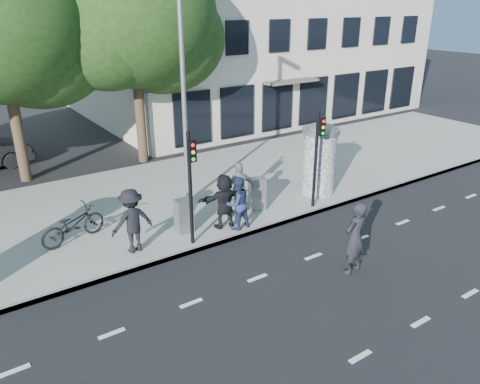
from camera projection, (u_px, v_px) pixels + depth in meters
ground at (291, 304)px, 11.35m from camera, size 120.00×120.00×0.00m
sidewalk at (159, 201)px, 17.06m from camera, size 40.00×8.00×0.15m
curb at (215, 243)px, 14.04m from camera, size 40.00×0.10×0.16m
lane_dash_near at (360, 357)px, 9.67m from camera, size 32.00×0.12×0.01m
lane_dash_far at (257, 278)px, 12.42m from camera, size 32.00×0.12×0.01m
ad_column_right at (319, 157)px, 17.08m from camera, size 1.36×1.36×2.65m
traffic_pole_near at (191, 178)px, 13.10m from camera, size 0.22×0.31×3.40m
traffic_pole_far at (317, 150)px, 15.60m from camera, size 0.22×0.31×3.40m
street_lamp at (183, 69)px, 15.03m from camera, size 0.25×0.93×8.00m
tree_center at (132, 15)px, 19.16m from camera, size 7.00×7.00×9.30m
building at (239, 15)px, 30.64m from camera, size 20.30×15.85×12.00m
ped_c at (237, 203)px, 14.51m from camera, size 0.86×0.69×1.71m
ped_d at (132, 221)px, 13.14m from camera, size 1.25×0.75×1.90m
ped_e at (239, 189)px, 15.45m from camera, size 1.14×0.74×1.83m
ped_f at (224, 201)px, 14.61m from camera, size 1.71×0.84×1.76m
man_road at (355, 238)px, 12.34m from camera, size 0.81×0.58×2.05m
bicycle at (73, 225)px, 13.83m from camera, size 1.24×2.16×1.07m
cabinet_left at (184, 216)px, 14.38m from camera, size 0.53×0.39×1.09m
cabinet_right at (257, 194)px, 15.98m from camera, size 0.65×0.57×1.13m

